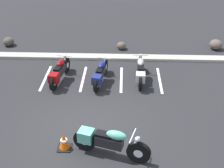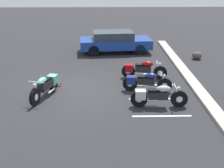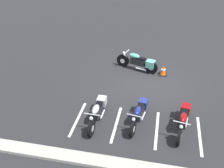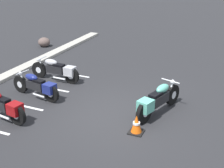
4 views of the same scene
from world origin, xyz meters
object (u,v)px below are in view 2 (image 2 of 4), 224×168
motorcycle_teal_featured (46,85)px  landscape_rock_0 (197,55)px  parked_bike_0 (142,69)px  parked_bike_2 (156,96)px  parked_bike_1 (145,82)px  traffic_cone (56,80)px  car_blue (115,41)px

motorcycle_teal_featured → landscape_rock_0: (-5.34, 7.64, -0.26)m
parked_bike_0 → parked_bike_2: (3.22, 0.17, 0.00)m
motorcycle_teal_featured → parked_bike_2: size_ratio=1.03×
parked_bike_0 → parked_bike_1: size_ratio=1.03×
motorcycle_teal_featured → parked_bike_2: motorcycle_teal_featured is taller
landscape_rock_0 → parked_bike_2: bearing=-27.5°
parked_bike_1 → parked_bike_2: parked_bike_2 is taller
parked_bike_2 → traffic_cone: bearing=151.8°
parked_bike_2 → landscape_rock_0: size_ratio=3.90×
parked_bike_2 → landscape_rock_0: (-6.44, 3.35, -0.23)m
parked_bike_1 → landscape_rock_0: (-4.87, 3.59, -0.22)m
parked_bike_2 → landscape_rock_0: bearing=64.5°
parked_bike_1 → parked_bike_2: bearing=-72.0°
motorcycle_teal_featured → parked_bike_0: 4.63m
car_blue → landscape_rock_0: 4.95m
landscape_rock_0 → car_blue: bearing=-109.8°
parked_bike_2 → car_blue: car_blue is taller
parked_bike_2 → parked_bike_1: bearing=100.5°
motorcycle_teal_featured → parked_bike_2: bearing=92.1°
parked_bike_1 → car_blue: car_blue is taller
car_blue → traffic_cone: size_ratio=8.36×
parked_bike_2 → car_blue: (-8.11, -1.29, 0.23)m
parked_bike_2 → motorcycle_teal_featured: bearing=167.6°
landscape_rock_0 → traffic_cone: traffic_cone is taller
motorcycle_teal_featured → traffic_cone: motorcycle_teal_featured is taller
parked_bike_0 → traffic_cone: size_ratio=3.99×
car_blue → traffic_cone: 6.41m
traffic_cone → car_blue: bearing=154.1°
parked_bike_0 → parked_bike_2: size_ratio=0.99×
landscape_rock_0 → traffic_cone: 8.47m
traffic_cone → parked_bike_2: bearing=59.9°
landscape_rock_0 → traffic_cone: bearing=-61.2°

